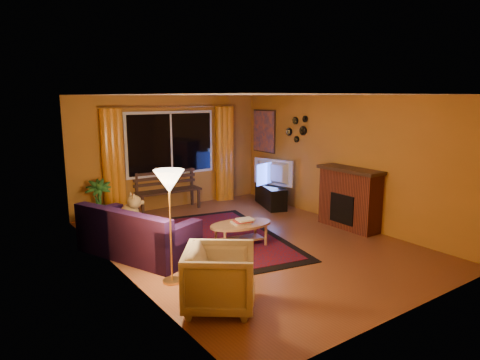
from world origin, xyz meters
TOP-DOWN VIEW (x-y plane):
  - floor at (0.00, 0.00)m, footprint 4.50×6.00m
  - ceiling at (0.00, 0.00)m, footprint 4.50×6.00m
  - wall_back at (0.00, 3.01)m, footprint 4.50×0.02m
  - wall_left at (-2.26, 0.00)m, footprint 0.02×6.00m
  - wall_right at (2.26, 0.00)m, footprint 0.02×6.00m
  - window at (0.00, 2.94)m, footprint 2.00×0.02m
  - curtain_rod at (0.00, 2.90)m, footprint 3.20×0.03m
  - curtain_left at (-1.35, 2.88)m, footprint 0.36×0.36m
  - curtain_right at (1.35, 2.88)m, footprint 0.36×0.36m
  - bench at (-0.20, 2.75)m, footprint 1.47×0.50m
  - potted_plant at (-1.80, 2.50)m, footprint 0.63×0.63m
  - sofa at (-1.79, 0.56)m, footprint 1.50×2.12m
  - dog at (-1.74, 1.00)m, footprint 0.38×0.47m
  - armchair at (-1.67, -1.66)m, footprint 1.08×1.09m
  - floor_lamp at (-1.81, -0.67)m, footprint 0.34×0.34m
  - rug at (-0.35, 0.46)m, footprint 2.66×3.62m
  - coffee_table at (-0.23, -0.05)m, footprint 1.25×1.25m
  - tv_console at (1.87, 1.73)m, footprint 0.76×1.21m
  - television at (1.87, 1.73)m, footprint 0.43×1.02m
  - fireplace at (2.05, -0.40)m, footprint 0.40×1.20m
  - mirror_cluster at (2.21, 1.30)m, footprint 0.06×0.60m
  - painting at (2.22, 2.45)m, footprint 0.04×0.76m

SIDE VIEW (x-z plane):
  - floor at x=0.00m, z-range -0.02..0.00m
  - rug at x=-0.35m, z-range 0.00..0.02m
  - coffee_table at x=-0.23m, z-range 0.00..0.39m
  - bench at x=-0.20m, z-range 0.00..0.43m
  - tv_console at x=1.87m, z-range 0.00..0.48m
  - sofa at x=-1.79m, z-range 0.00..0.79m
  - armchair at x=-1.67m, z-range 0.00..0.83m
  - potted_plant at x=-1.80m, z-range 0.00..0.89m
  - fireplace at x=2.05m, z-range 0.00..1.10m
  - dog at x=-1.74m, z-range 0.39..0.86m
  - floor_lamp at x=-1.81m, z-range 0.00..1.55m
  - television at x=1.87m, z-range 0.48..1.07m
  - curtain_left at x=-1.35m, z-range 0.00..2.24m
  - curtain_right at x=1.35m, z-range 0.00..2.24m
  - wall_back at x=0.00m, z-range 0.00..2.50m
  - wall_left at x=-2.26m, z-range 0.00..2.50m
  - wall_right at x=2.26m, z-range 0.00..2.50m
  - window at x=0.00m, z-range 0.80..2.10m
  - painting at x=2.22m, z-range 1.17..2.13m
  - mirror_cluster at x=2.21m, z-range 1.52..2.08m
  - curtain_rod at x=0.00m, z-range 2.23..2.27m
  - ceiling at x=0.00m, z-range 2.50..2.52m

